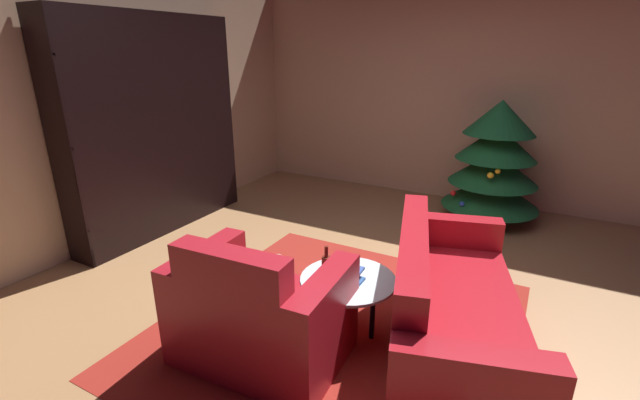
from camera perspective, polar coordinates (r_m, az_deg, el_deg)
The scene contains 11 objects.
ground_plane at distance 3.49m, azimuth 5.50°, elevation -13.23°, with size 6.90×6.90×0.00m, color #986C45.
wall_back at distance 5.76m, azimuth 17.74°, elevation 13.61°, with size 5.53×0.06×2.76m, color tan.
wall_left at distance 4.73m, azimuth -26.65°, elevation 11.40°, with size 0.06×5.87×2.76m, color tan.
area_rug at distance 3.20m, azimuth 2.27°, elevation -16.42°, with size 2.36×2.48×0.01m, color maroon.
bookshelf_unit at distance 4.88m, azimuth -19.88°, elevation 8.66°, with size 0.34×2.05×2.21m.
armchair_red at distance 2.80m, azimuth -8.04°, elevation -14.87°, with size 1.06×0.77×0.86m.
couch_red at distance 2.97m, azimuth 16.67°, elevation -14.05°, with size 1.21×1.93×0.81m.
coffee_table at distance 2.96m, azimuth 3.72°, elevation -11.06°, with size 0.65×0.65×0.42m.
book_stack_on_table at distance 2.91m, azimuth 3.73°, elevation -9.71°, with size 0.20×0.14×0.08m.
bottle_on_table at distance 2.79m, azimuth 0.83°, elevation -9.33°, with size 0.06×0.06×0.28m.
decorated_tree at distance 5.19m, azimuth 22.13°, elevation 4.74°, with size 1.07×1.07×1.36m.
Camera 1 is at (1.10, -2.72, 1.88)m, focal length 24.14 mm.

